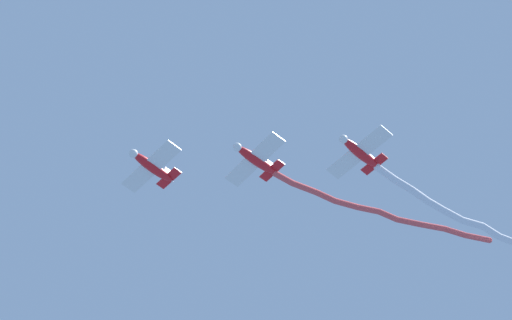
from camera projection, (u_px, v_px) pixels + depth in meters
airplane_lead at (152, 166)px, 80.85m from camera, size 7.66×5.92×1.91m
airplane_left_wing at (255, 159)px, 80.63m from camera, size 7.58×5.89×1.91m
smoke_trail_left_wing at (382, 212)px, 86.42m from camera, size 18.51×20.87×2.98m
airplane_right_wing at (359, 152)px, 80.41m from camera, size 7.65×5.92×1.91m
smoke_trail_right_wing at (467, 219)px, 85.61m from camera, size 14.89×21.53×1.32m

